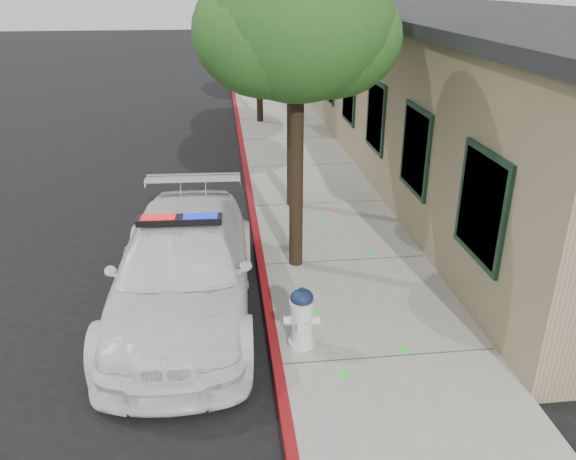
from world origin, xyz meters
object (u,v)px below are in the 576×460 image
at_px(police_car, 184,268).
at_px(street_tree_far, 259,11).
at_px(clapboard_building, 480,91).
at_px(street_tree_mid, 294,0).
at_px(fire_hydrant, 302,317).
at_px(street_tree_near, 298,27).

distance_m(police_car, street_tree_far, 13.40).
relative_size(clapboard_building, street_tree_mid, 3.54).
relative_size(fire_hydrant, street_tree_near, 0.17).
bearing_deg(clapboard_building, police_car, -137.83).
distance_m(police_car, fire_hydrant, 2.20).
distance_m(fire_hydrant, street_tree_far, 14.60).
bearing_deg(street_tree_mid, street_tree_far, 90.70).
bearing_deg(police_car, clapboard_building, 44.59).
height_order(fire_hydrant, street_tree_near, street_tree_near).
relative_size(clapboard_building, police_car, 3.84).
bearing_deg(street_tree_mid, police_car, -118.42).
bearing_deg(street_tree_far, fire_hydrant, -91.91).
distance_m(street_tree_mid, street_tree_far, 8.63).
relative_size(fire_hydrant, street_tree_mid, 0.16).
distance_m(street_tree_near, street_tree_far, 11.66).
xyz_separation_m(clapboard_building, street_tree_far, (-5.77, 5.63, 1.85)).
bearing_deg(fire_hydrant, street_tree_mid, 89.30).
distance_m(clapboard_building, fire_hydrant, 10.72).
bearing_deg(fire_hydrant, clapboard_building, 59.15).
distance_m(clapboard_building, street_tree_mid, 6.86).
bearing_deg(police_car, street_tree_mid, 64.01).
distance_m(police_car, street_tree_near, 4.20).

